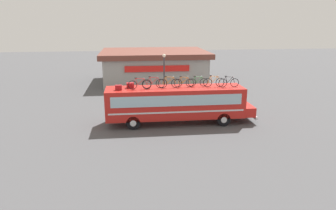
# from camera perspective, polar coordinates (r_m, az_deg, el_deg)

# --- Properties ---
(ground_plane) EXTENTS (120.00, 120.00, 0.00)m
(ground_plane) POSITION_cam_1_polar(r_m,az_deg,el_deg) (25.49, 1.25, -3.28)
(ground_plane) COLOR #4C4C4F
(bus) EXTENTS (11.88, 2.64, 2.93)m
(bus) POSITION_cam_1_polar(r_m,az_deg,el_deg) (25.01, 1.61, 0.47)
(bus) COLOR red
(bus) RESTS_ON ground
(luggage_bag_1) EXTENTS (0.50, 0.34, 0.38)m
(luggage_bag_1) POSITION_cam_1_polar(r_m,az_deg,el_deg) (24.12, -8.96, 3.14)
(luggage_bag_1) COLOR maroon
(luggage_bag_1) RESTS_ON bus
(luggage_bag_2) EXTENTS (0.57, 0.47, 0.41)m
(luggage_bag_2) POSITION_cam_1_polar(r_m,az_deg,el_deg) (24.73, -6.85, 3.56)
(luggage_bag_2) COLOR maroon
(luggage_bag_2) RESTS_ON bus
(rooftop_bicycle_1) EXTENTS (1.78, 0.44, 0.92)m
(rooftop_bicycle_1) POSITION_cam_1_polar(r_m,az_deg,el_deg) (24.11, -5.17, 3.74)
(rooftop_bicycle_1) COLOR black
(rooftop_bicycle_1) RESTS_ON bus
(rooftop_bicycle_2) EXTENTS (1.77, 0.44, 0.94)m
(rooftop_bicycle_2) POSITION_cam_1_polar(r_m,az_deg,el_deg) (24.42, -2.64, 3.95)
(rooftop_bicycle_2) COLOR black
(rooftop_bicycle_2) RESTS_ON bus
(rooftop_bicycle_3) EXTENTS (1.74, 0.44, 0.94)m
(rooftop_bicycle_3) POSITION_cam_1_polar(r_m,az_deg,el_deg) (24.56, 0.20, 4.03)
(rooftop_bicycle_3) COLOR black
(rooftop_bicycle_3) RESTS_ON bus
(rooftop_bicycle_4) EXTENTS (1.62, 0.44, 0.87)m
(rooftop_bicycle_4) POSITION_cam_1_polar(r_m,az_deg,el_deg) (24.86, 2.90, 4.09)
(rooftop_bicycle_4) COLOR black
(rooftop_bicycle_4) RESTS_ON bus
(rooftop_bicycle_5) EXTENTS (1.61, 0.44, 0.86)m
(rooftop_bicycle_5) POSITION_cam_1_polar(r_m,az_deg,el_deg) (25.18, 5.42, 4.18)
(rooftop_bicycle_5) COLOR black
(rooftop_bicycle_5) RESTS_ON bus
(rooftop_bicycle_6) EXTENTS (1.71, 0.44, 0.93)m
(rooftop_bicycle_6) POSITION_cam_1_polar(r_m,az_deg,el_deg) (25.17, 8.29, 4.15)
(rooftop_bicycle_6) COLOR black
(rooftop_bicycle_6) RESTS_ON bus
(rooftop_bicycle_7) EXTENTS (1.65, 0.44, 0.92)m
(rooftop_bicycle_7) POSITION_cam_1_polar(r_m,az_deg,el_deg) (25.24, 10.93, 4.04)
(rooftop_bicycle_7) COLOR black
(rooftop_bicycle_7) RESTS_ON bus
(roadside_building) EXTENTS (13.68, 10.58, 4.10)m
(roadside_building) POSITION_cam_1_polar(r_m,az_deg,el_deg) (42.05, -2.53, 7.08)
(roadside_building) COLOR #9E9E99
(roadside_building) RESTS_ON ground
(street_lamp) EXTENTS (0.31, 0.31, 4.99)m
(street_lamp) POSITION_cam_1_polar(r_m,az_deg,el_deg) (29.79, -0.71, 5.37)
(street_lamp) COLOR #38383D
(street_lamp) RESTS_ON ground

